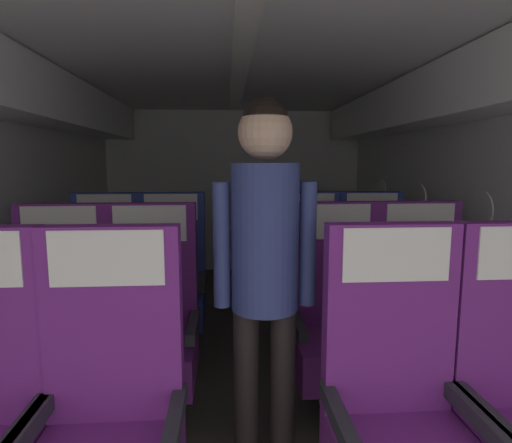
{
  "coord_description": "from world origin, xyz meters",
  "views": [
    {
      "loc": [
        -0.1,
        0.06,
        1.39
      ],
      "look_at": [
        0.11,
        3.1,
        0.97
      ],
      "focal_mm": 29.38,
      "sensor_mm": 36.0,
      "label": 1
    }
  ],
  "objects_px": {
    "seat_b_right_aisle": "(421,322)",
    "seat_c_left_aisle": "(172,284)",
    "seat_a_right_window": "(398,416)",
    "seat_c_left_window": "(105,286)",
    "seat_a_left_aisle": "(108,426)",
    "seat_b_right_window": "(337,325)",
    "seat_b_left_window": "(60,332)",
    "seat_b_left_aisle": "(151,330)",
    "seat_c_right_aisle": "(373,281)",
    "seat_c_right_window": "(309,282)",
    "flight_attendant": "(265,252)"
  },
  "relations": [
    {
      "from": "seat_b_left_aisle",
      "to": "seat_c_right_window",
      "type": "height_order",
      "value": "same"
    },
    {
      "from": "seat_b_right_aisle",
      "to": "seat_b_right_window",
      "type": "relative_size",
      "value": 1.0
    },
    {
      "from": "seat_b_left_aisle",
      "to": "seat_a_right_window",
      "type": "bearing_deg",
      "value": -39.76
    },
    {
      "from": "seat_b_left_aisle",
      "to": "seat_b_left_window",
      "type": "bearing_deg",
      "value": -179.92
    },
    {
      "from": "seat_a_left_aisle",
      "to": "seat_b_right_window",
      "type": "bearing_deg",
      "value": 39.45
    },
    {
      "from": "seat_b_right_window",
      "to": "seat_c_right_aisle",
      "type": "relative_size",
      "value": 1.0
    },
    {
      "from": "seat_a_left_aisle",
      "to": "seat_c_left_aisle",
      "type": "xyz_separation_m",
      "value": [
        -0.0,
        1.72,
        0.0
      ]
    },
    {
      "from": "seat_b_left_aisle",
      "to": "seat_b_right_window",
      "type": "distance_m",
      "value": 1.04
    },
    {
      "from": "seat_b_left_window",
      "to": "seat_b_right_window",
      "type": "bearing_deg",
      "value": 0.06
    },
    {
      "from": "seat_b_left_aisle",
      "to": "seat_b_right_window",
      "type": "bearing_deg",
      "value": 0.05
    },
    {
      "from": "seat_b_right_window",
      "to": "seat_c_right_window",
      "type": "relative_size",
      "value": 1.0
    },
    {
      "from": "seat_a_left_aisle",
      "to": "flight_attendant",
      "type": "relative_size",
      "value": 0.71
    },
    {
      "from": "seat_b_left_aisle",
      "to": "seat_b_right_window",
      "type": "relative_size",
      "value": 1.0
    },
    {
      "from": "seat_a_left_aisle",
      "to": "flight_attendant",
      "type": "bearing_deg",
      "value": 29.1
    },
    {
      "from": "seat_a_left_aisle",
      "to": "seat_c_left_aisle",
      "type": "relative_size",
      "value": 1.0
    },
    {
      "from": "seat_a_right_window",
      "to": "seat_c_left_window",
      "type": "xyz_separation_m",
      "value": [
        -1.53,
        1.73,
        0.0
      ]
    },
    {
      "from": "seat_a_left_aisle",
      "to": "seat_b_right_aisle",
      "type": "height_order",
      "value": "same"
    },
    {
      "from": "seat_a_left_aisle",
      "to": "seat_c_left_aisle",
      "type": "bearing_deg",
      "value": 90.08
    },
    {
      "from": "seat_c_right_aisle",
      "to": "seat_a_left_aisle",
      "type": "bearing_deg",
      "value": -132.26
    },
    {
      "from": "seat_a_left_aisle",
      "to": "seat_b_left_window",
      "type": "bearing_deg",
      "value": 119.92
    },
    {
      "from": "seat_b_left_window",
      "to": "seat_b_left_aisle",
      "type": "distance_m",
      "value": 0.49
    },
    {
      "from": "seat_c_left_window",
      "to": "flight_attendant",
      "type": "height_order",
      "value": "flight_attendant"
    },
    {
      "from": "seat_b_left_aisle",
      "to": "seat_b_right_window",
      "type": "height_order",
      "value": "same"
    },
    {
      "from": "seat_b_left_aisle",
      "to": "seat_c_left_aisle",
      "type": "bearing_deg",
      "value": 89.85
    },
    {
      "from": "seat_c_left_window",
      "to": "seat_c_right_aisle",
      "type": "relative_size",
      "value": 1.0
    },
    {
      "from": "seat_b_right_window",
      "to": "seat_b_left_aisle",
      "type": "bearing_deg",
      "value": -179.95
    },
    {
      "from": "seat_c_right_window",
      "to": "seat_b_right_aisle",
      "type": "bearing_deg",
      "value": -60.29
    },
    {
      "from": "seat_a_right_window",
      "to": "seat_b_right_window",
      "type": "height_order",
      "value": "same"
    },
    {
      "from": "seat_b_left_window",
      "to": "seat_b_right_aisle",
      "type": "bearing_deg",
      "value": 0.15
    },
    {
      "from": "seat_c_left_aisle",
      "to": "seat_c_right_aisle",
      "type": "relative_size",
      "value": 1.0
    },
    {
      "from": "seat_b_right_aisle",
      "to": "seat_c_left_aisle",
      "type": "distance_m",
      "value": 1.77
    },
    {
      "from": "seat_a_left_aisle",
      "to": "seat_a_right_window",
      "type": "relative_size",
      "value": 1.0
    },
    {
      "from": "seat_a_right_window",
      "to": "seat_c_left_window",
      "type": "bearing_deg",
      "value": 131.46
    },
    {
      "from": "seat_b_left_window",
      "to": "seat_b_left_aisle",
      "type": "xyz_separation_m",
      "value": [
        0.49,
        0.0,
        0.0
      ]
    },
    {
      "from": "seat_b_right_aisle",
      "to": "seat_c_left_aisle",
      "type": "height_order",
      "value": "same"
    },
    {
      "from": "seat_c_left_aisle",
      "to": "seat_b_left_aisle",
      "type": "bearing_deg",
      "value": -90.15
    },
    {
      "from": "seat_a_right_window",
      "to": "seat_c_right_aisle",
      "type": "height_order",
      "value": "same"
    },
    {
      "from": "seat_b_right_aisle",
      "to": "seat_c_right_aisle",
      "type": "relative_size",
      "value": 1.0
    },
    {
      "from": "seat_c_right_aisle",
      "to": "flight_attendant",
      "type": "xyz_separation_m",
      "value": [
        -0.97,
        -1.38,
        0.54
      ]
    },
    {
      "from": "seat_c_left_window",
      "to": "seat_b_left_aisle",
      "type": "bearing_deg",
      "value": -60.54
    },
    {
      "from": "seat_a_left_aisle",
      "to": "seat_c_right_window",
      "type": "height_order",
      "value": "same"
    },
    {
      "from": "seat_b_right_window",
      "to": "flight_attendant",
      "type": "bearing_deg",
      "value": -130.82
    },
    {
      "from": "seat_a_right_window",
      "to": "seat_c_right_window",
      "type": "distance_m",
      "value": 1.72
    },
    {
      "from": "seat_b_left_window",
      "to": "seat_c_left_window",
      "type": "bearing_deg",
      "value": 90.22
    },
    {
      "from": "seat_b_left_window",
      "to": "seat_b_right_aisle",
      "type": "xyz_separation_m",
      "value": [
        2.03,
        0.01,
        0.0
      ]
    },
    {
      "from": "seat_a_right_window",
      "to": "seat_b_right_window",
      "type": "xyz_separation_m",
      "value": [
        0.0,
        0.87,
        0.0
      ]
    },
    {
      "from": "seat_b_left_aisle",
      "to": "seat_c_right_aisle",
      "type": "xyz_separation_m",
      "value": [
        1.55,
        0.85,
        0.0
      ]
    },
    {
      "from": "seat_b_right_window",
      "to": "seat_a_right_window",
      "type": "bearing_deg",
      "value": -90.05
    },
    {
      "from": "seat_a_right_window",
      "to": "seat_b_left_window",
      "type": "bearing_deg",
      "value": 150.45
    },
    {
      "from": "seat_c_right_window",
      "to": "flight_attendant",
      "type": "bearing_deg",
      "value": -108.76
    }
  ]
}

